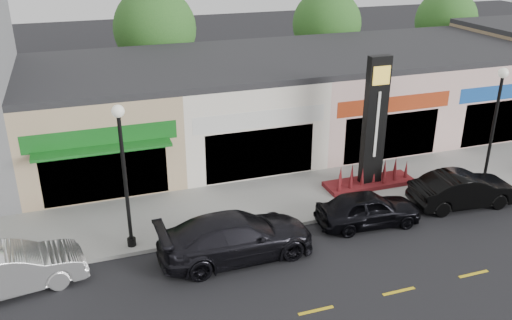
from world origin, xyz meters
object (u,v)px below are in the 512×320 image
object	(u,v)px
lamp_east_near	(495,116)
car_dark_sedan	(237,236)
pylon_sign	(373,142)
car_black_conv	(463,190)
car_black_sedan	(368,209)
lamp_west_near	(123,164)
car_white_van	(11,270)

from	to	relation	value
lamp_east_near	car_dark_sedan	world-z (taller)	lamp_east_near
lamp_east_near	car_dark_sedan	xyz separation A→B (m)	(-12.44, -1.74, -2.65)
pylon_sign	car_black_conv	distance (m)	4.33
lamp_east_near	car_black_sedan	distance (m)	7.43
pylon_sign	lamp_west_near	bearing A→B (deg)	-171.23
lamp_west_near	car_black_conv	distance (m)	14.22
car_dark_sedan	pylon_sign	bearing A→B (deg)	-67.04
car_black_conv	car_white_van	bearing A→B (deg)	94.90
lamp_west_near	car_black_sedan	bearing A→B (deg)	-7.77
pylon_sign	car_white_van	bearing A→B (deg)	-168.97
pylon_sign	car_black_sedan	xyz separation A→B (m)	(-1.78, -2.96, -1.56)
pylon_sign	car_black_sedan	bearing A→B (deg)	-121.13
car_black_sedan	lamp_east_near	bearing A→B (deg)	-75.28
pylon_sign	car_dark_sedan	size ratio (longest dim) A/B	1.05
lamp_east_near	car_black_conv	bearing A→B (deg)	-151.68
pylon_sign	car_white_van	distance (m)	15.37
lamp_west_near	car_dark_sedan	world-z (taller)	lamp_west_near
car_dark_sedan	car_black_conv	world-z (taller)	car_dark_sedan
car_black_sedan	pylon_sign	bearing A→B (deg)	-26.92
lamp_west_near	car_black_conv	size ratio (longest dim) A/B	1.19
lamp_west_near	pylon_sign	size ratio (longest dim) A/B	0.91
pylon_sign	car_white_van	world-z (taller)	pylon_sign
lamp_west_near	car_black_sedan	distance (m)	9.70
lamp_east_near	car_black_sedan	size ratio (longest dim) A/B	1.30
lamp_east_near	car_black_conv	size ratio (longest dim) A/B	1.19
car_white_van	car_black_conv	size ratio (longest dim) A/B	1.02
car_black_conv	pylon_sign	bearing A→B (deg)	50.41
lamp_east_near	pylon_sign	world-z (taller)	pylon_sign
car_black_sedan	car_dark_sedan	bearing A→B (deg)	99.13
car_white_van	pylon_sign	bearing A→B (deg)	-87.70
car_white_van	car_dark_sedan	size ratio (longest dim) A/B	0.82
lamp_west_near	lamp_east_near	bearing A→B (deg)	0.00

